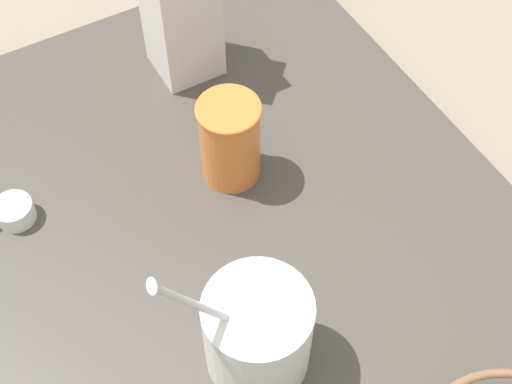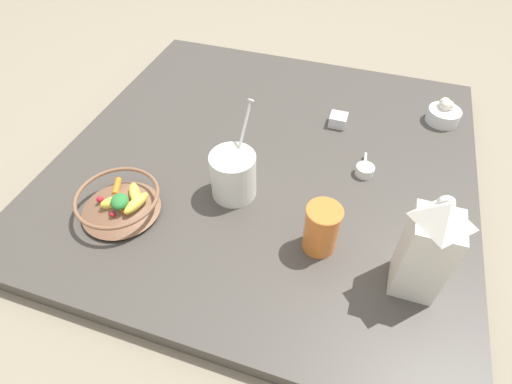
# 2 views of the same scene
# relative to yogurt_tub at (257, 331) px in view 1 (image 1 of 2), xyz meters

# --- Properties ---
(yogurt_tub) EXTENTS (0.12, 0.16, 0.24)m
(yogurt_tub) POSITION_rel_yogurt_tub_xyz_m (0.00, 0.00, 0.00)
(yogurt_tub) COLOR white
(yogurt_tub) RESTS_ON countertop
(drinking_cup) EXTENTS (0.08, 0.08, 0.13)m
(drinking_cup) POSITION_rel_yogurt_tub_xyz_m (-0.25, 0.10, -0.00)
(drinking_cup) COLOR orange
(drinking_cup) RESTS_ON countertop
(measuring_scoop) EXTENTS (0.05, 0.10, 0.03)m
(measuring_scoop) POSITION_rel_yogurt_tub_xyz_m (-0.32, -0.18, -0.06)
(measuring_scoop) COLOR white
(measuring_scoop) RESTS_ON countertop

